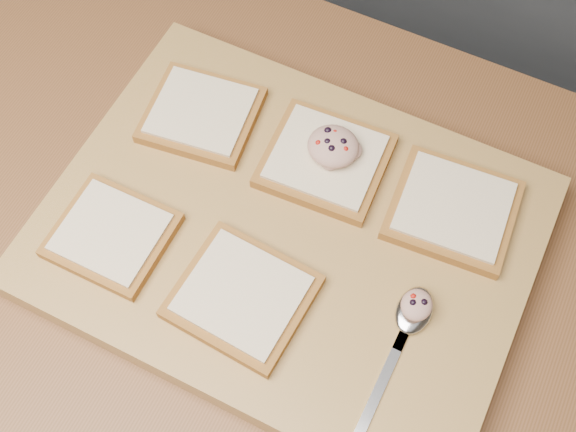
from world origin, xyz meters
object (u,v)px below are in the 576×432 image
at_px(cutting_board, 288,236).
at_px(tuna_salad_dollop, 333,146).
at_px(spoon, 409,322).
at_px(bread_far_center, 325,160).

xyz_separation_m(cutting_board, tuna_salad_dollop, (0.01, 0.09, 0.05)).
relative_size(tuna_salad_dollop, spoon, 0.32).
bearing_deg(tuna_salad_dollop, spoon, -43.04).
distance_m(bread_far_center, spoon, 0.20).
xyz_separation_m(cutting_board, spoon, (0.15, -0.04, 0.02)).
xyz_separation_m(tuna_salad_dollop, spoon, (0.14, -0.13, -0.03)).
height_order(bread_far_center, spoon, bread_far_center).
bearing_deg(spoon, bread_far_center, 139.30).
bearing_deg(tuna_salad_dollop, bread_far_center, -127.78).
bearing_deg(bread_far_center, cutting_board, -91.46).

